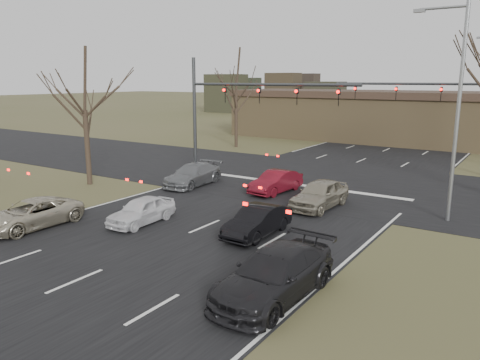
# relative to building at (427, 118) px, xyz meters

# --- Properties ---
(ground) EXTENTS (360.00, 360.00, 0.00)m
(ground) POSITION_rel_building_xyz_m (-2.00, -38.00, -2.67)
(ground) COLOR #464726
(ground) RESTS_ON ground
(road_main) EXTENTS (14.00, 300.00, 0.02)m
(road_main) POSITION_rel_building_xyz_m (-2.00, 22.00, -2.66)
(road_main) COLOR black
(road_main) RESTS_ON ground
(road_cross) EXTENTS (200.00, 14.00, 0.02)m
(road_cross) POSITION_rel_building_xyz_m (-2.00, -23.00, -2.65)
(road_cross) COLOR black
(road_cross) RESTS_ON ground
(building) EXTENTS (42.40, 10.40, 5.30)m
(building) POSITION_rel_building_xyz_m (0.00, 0.00, 0.00)
(building) COLOR olive
(building) RESTS_ON ground
(mast_arm_near) EXTENTS (12.12, 0.24, 8.00)m
(mast_arm_near) POSITION_rel_building_xyz_m (-7.23, -25.00, 2.41)
(mast_arm_near) COLOR #383A3D
(mast_arm_near) RESTS_ON ground
(mast_arm_far) EXTENTS (11.12, 0.24, 8.00)m
(mast_arm_far) POSITION_rel_building_xyz_m (4.18, -15.00, 2.35)
(mast_arm_far) COLOR #383A3D
(mast_arm_far) RESTS_ON ground
(streetlight_right_near) EXTENTS (2.34, 0.25, 10.00)m
(streetlight_right_near) POSITION_rel_building_xyz_m (6.82, -28.00, 2.92)
(streetlight_right_near) COLOR gray
(streetlight_right_near) RESTS_ON ground
(tree_left_near) EXTENTS (5.10, 5.10, 8.50)m
(tree_left_near) POSITION_rel_building_xyz_m (-13.50, -32.00, 3.90)
(tree_left_near) COLOR black
(tree_left_near) RESTS_ON ground
(tree_left_far) EXTENTS (5.70, 5.70, 9.50)m
(tree_left_far) POSITION_rel_building_xyz_m (-15.00, -13.00, 4.68)
(tree_left_far) COLOR black
(tree_left_far) RESTS_ON ground
(car_silver_suv) EXTENTS (2.11, 4.54, 1.26)m
(car_silver_suv) POSITION_rel_building_xyz_m (-8.43, -39.33, -2.03)
(car_silver_suv) COLOR #B3AA91
(car_silver_suv) RESTS_ON ground
(car_white_sedan) EXTENTS (1.58, 3.66, 1.23)m
(car_white_sedan) POSITION_rel_building_xyz_m (-4.76, -36.16, -2.05)
(car_white_sedan) COLOR silver
(car_white_sedan) RESTS_ON ground
(car_black_hatch) EXTENTS (1.34, 3.83, 1.26)m
(car_black_hatch) POSITION_rel_building_xyz_m (0.59, -34.69, -2.03)
(car_black_hatch) COLOR black
(car_black_hatch) RESTS_ON ground
(car_charcoal_sedan) EXTENTS (2.29, 5.17, 1.47)m
(car_charcoal_sedan) POSITION_rel_building_xyz_m (4.02, -39.35, -1.93)
(car_charcoal_sedan) COLOR black
(car_charcoal_sedan) RESTS_ON ground
(car_grey_ahead) EXTENTS (2.19, 4.76, 1.35)m
(car_grey_ahead) POSITION_rel_building_xyz_m (-7.80, -28.65, -1.99)
(car_grey_ahead) COLOR slate
(car_grey_ahead) RESTS_ON ground
(car_red_ahead) EXTENTS (1.72, 4.02, 1.29)m
(car_red_ahead) POSITION_rel_building_xyz_m (-2.50, -27.50, -2.02)
(car_red_ahead) COLOR maroon
(car_red_ahead) RESTS_ON ground
(car_silver_ahead) EXTENTS (1.94, 4.38, 1.47)m
(car_silver_ahead) POSITION_rel_building_xyz_m (1.00, -29.19, -1.93)
(car_silver_ahead) COLOR gray
(car_silver_ahead) RESTS_ON ground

